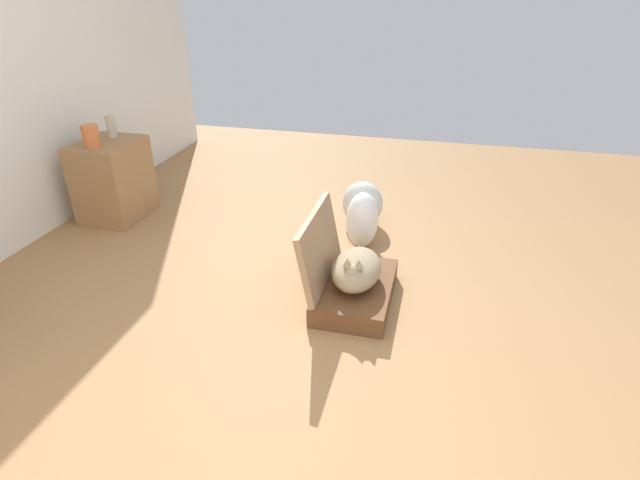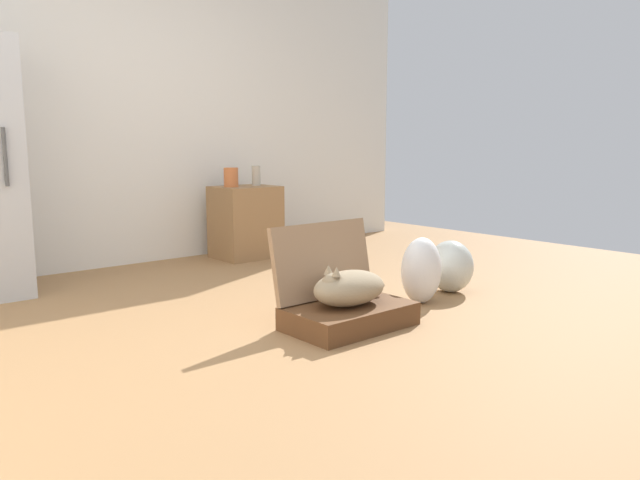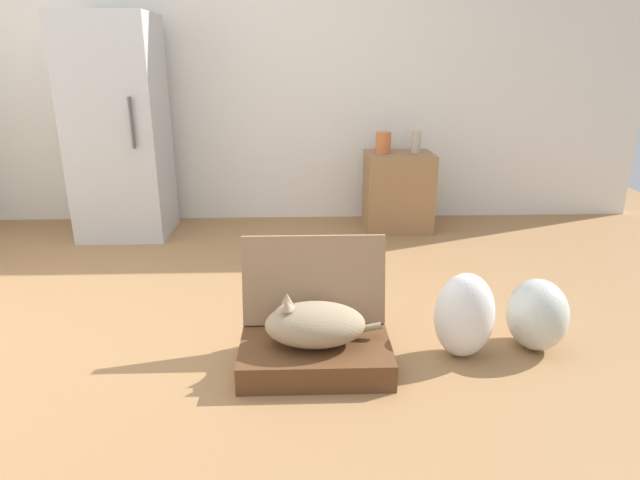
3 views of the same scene
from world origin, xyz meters
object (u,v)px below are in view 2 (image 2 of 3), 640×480
at_px(cat, 348,288).
at_px(side_table, 246,222).
at_px(vase_tall, 231,177).
at_px(suitcase_base, 349,316).
at_px(vase_short, 256,176).
at_px(plastic_bag_clear, 451,266).
at_px(plastic_bag_white, 421,270).

distance_m(cat, side_table, 2.20).
bearing_deg(vase_tall, suitcase_base, -105.76).
xyz_separation_m(side_table, vase_short, (0.13, 0.02, 0.39)).
distance_m(side_table, vase_short, 0.41).
xyz_separation_m(cat, side_table, (0.72, 2.07, 0.09)).
height_order(suitcase_base, plastic_bag_clear, plastic_bag_clear).
relative_size(plastic_bag_clear, side_table, 0.56).
distance_m(cat, plastic_bag_clear, 1.07).
bearing_deg(plastic_bag_clear, vase_tall, 103.46).
xyz_separation_m(side_table, vase_tall, (-0.13, 0.01, 0.39)).
height_order(plastic_bag_white, plastic_bag_clear, plastic_bag_white).
relative_size(suitcase_base, cat, 1.28).
distance_m(suitcase_base, cat, 0.16).
bearing_deg(plastic_bag_white, vase_tall, 92.74).
bearing_deg(cat, suitcase_base, -2.90).
xyz_separation_m(suitcase_base, plastic_bag_white, (0.68, 0.09, 0.14)).
relative_size(suitcase_base, plastic_bag_clear, 1.94).
bearing_deg(plastic_bag_white, cat, -172.91).
distance_m(cat, plastic_bag_white, 0.70).
bearing_deg(vase_short, plastic_bag_white, -94.66).
xyz_separation_m(plastic_bag_clear, vase_tall, (-0.46, 1.94, 0.52)).
xyz_separation_m(suitcase_base, vase_short, (0.85, 2.09, 0.64)).
bearing_deg(plastic_bag_clear, plastic_bag_white, -170.68).
relative_size(plastic_bag_clear, vase_tall, 2.14).
height_order(vase_tall, vase_short, vase_short).
bearing_deg(vase_short, vase_tall, -178.30).
relative_size(cat, vase_tall, 3.23).
relative_size(plastic_bag_white, vase_short, 2.40).
distance_m(vase_tall, vase_short, 0.26).
bearing_deg(side_table, plastic_bag_white, -90.98).
bearing_deg(cat, plastic_bag_clear, 7.86).
bearing_deg(plastic_bag_clear, side_table, 99.85).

